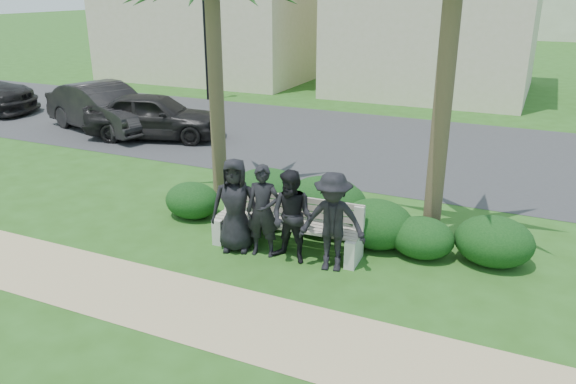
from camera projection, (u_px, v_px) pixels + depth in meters
name	position (u px, v px, depth m)	size (l,w,h in m)	color
ground	(282.00, 264.00, 9.53)	(160.00, 160.00, 0.00)	#275117
footpath	(228.00, 318.00, 7.99)	(30.00, 1.60, 0.01)	tan
asphalt_street	(398.00, 148.00, 16.35)	(160.00, 8.00, 0.01)	#2D2D30
stucco_bldg_left	(218.00, 2.00, 28.30)	(10.40, 8.40, 7.30)	beige
stucco_bldg_right	(439.00, 5.00, 24.01)	(8.40, 8.40, 7.30)	beige
street_lamp	(205.00, 26.00, 22.26)	(0.36, 0.36, 4.29)	black
park_bench	(287.00, 228.00, 9.91)	(2.69, 0.73, 0.93)	#AB9F8F
man_a	(235.00, 205.00, 9.78)	(0.82, 0.54, 1.69)	black
man_b	(263.00, 211.00, 9.60)	(0.60, 0.39, 1.64)	black
man_c	(292.00, 217.00, 9.38)	(0.78, 0.61, 1.61)	black
man_d	(333.00, 222.00, 9.08)	(1.09, 0.63, 1.69)	black
hedge_a	(192.00, 199.00, 11.37)	(1.14, 0.94, 0.74)	#0E330F
hedge_b	(268.00, 194.00, 11.18)	(1.66, 1.37, 1.08)	#0E330F
hedge_c	(258.00, 208.00, 10.92)	(1.12, 0.92, 0.73)	#0E330F
hedge_d	(376.00, 223.00, 10.07)	(1.36, 1.13, 0.89)	#0E330F
hedge_e	(422.00, 237.00, 9.71)	(1.11, 0.92, 0.72)	#0E330F
hedge_f	(494.00, 240.00, 9.43)	(1.31, 1.08, 0.86)	#0E330F
hedge_extra	(325.00, 203.00, 10.70)	(1.66, 1.37, 1.08)	#0E330F
car_a	(154.00, 116.00, 17.11)	(1.67, 4.15, 1.41)	black
car_b	(104.00, 108.00, 17.98)	(1.61, 4.61, 1.52)	black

